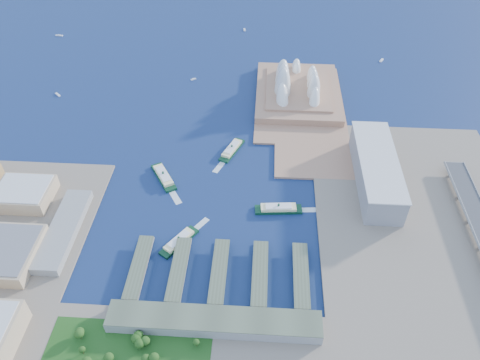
# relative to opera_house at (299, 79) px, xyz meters

# --- Properties ---
(ground) EXTENTS (3000.00, 3000.00, 0.00)m
(ground) POSITION_rel_opera_house_xyz_m (-105.00, -280.00, -32.00)
(ground) COLOR #0D1B40
(ground) RESTS_ON ground
(east_land) EXTENTS (240.00, 500.00, 3.00)m
(east_land) POSITION_rel_opera_house_xyz_m (135.00, -330.00, -30.50)
(east_land) COLOR gray
(east_land) RESTS_ON ground
(peninsula) EXTENTS (135.00, 220.00, 3.00)m
(peninsula) POSITION_rel_opera_house_xyz_m (2.50, -20.00, -30.50)
(peninsula) COLOR #A5775A
(peninsula) RESTS_ON ground
(opera_house) EXTENTS (134.00, 180.00, 58.00)m
(opera_house) POSITION_rel_opera_house_xyz_m (0.00, 0.00, 0.00)
(opera_house) COLOR white
(opera_house) RESTS_ON peninsula
(toaster_building) EXTENTS (45.00, 155.00, 35.00)m
(toaster_building) POSITION_rel_opera_house_xyz_m (90.00, -200.00, -11.50)
(toaster_building) COLOR gray
(toaster_building) RESTS_ON east_land
(ferry_wharves) EXTENTS (184.00, 90.00, 9.30)m
(ferry_wharves) POSITION_rel_opera_house_xyz_m (-91.00, -355.00, -27.35)
(ferry_wharves) COLOR #4D5842
(ferry_wharves) RESTS_ON ground
(terminal_building) EXTENTS (200.00, 28.00, 12.00)m
(terminal_building) POSITION_rel_opera_house_xyz_m (-90.00, -415.00, -23.00)
(terminal_building) COLOR gray
(terminal_building) RESTS_ON south_land
(ferry_a) EXTENTS (41.85, 56.23, 10.77)m
(ferry_a) POSITION_rel_opera_house_xyz_m (-176.71, -208.26, -26.62)
(ferry_a) COLOR #0D361E
(ferry_a) RESTS_ON ground
(ferry_b) EXTENTS (33.25, 55.05, 10.19)m
(ferry_b) POSITION_rel_opera_house_xyz_m (-93.61, -146.94, -26.90)
(ferry_b) COLOR #0D361E
(ferry_b) RESTS_ON ground
(ferry_c) EXTENTS (39.97, 49.46, 9.68)m
(ferry_c) POSITION_rel_opera_house_xyz_m (-139.66, -314.23, -27.16)
(ferry_c) COLOR #0D361E
(ferry_c) RESTS_ON ground
(ferry_d) EXTENTS (56.75, 18.98, 10.54)m
(ferry_d) POSITION_rel_opera_house_xyz_m (-29.94, -257.04, -26.73)
(ferry_d) COLOR #0D361E
(ferry_d) RESTS_ON ground
(boat_a) EXTENTS (11.54, 11.02, 2.46)m
(boat_a) POSITION_rel_opera_house_xyz_m (-383.06, -19.86, -30.77)
(boat_a) COLOR white
(boat_a) RESTS_ON ground
(boat_b) EXTENTS (9.08, 7.92, 2.43)m
(boat_b) POSITION_rel_opera_house_xyz_m (-172.80, 41.96, -30.79)
(boat_b) COLOR white
(boat_b) RESTS_ON ground
(boat_c) EXTENTS (9.60, 13.13, 2.91)m
(boat_c) POSITION_rel_opera_house_xyz_m (153.48, 128.74, -30.54)
(boat_c) COLOR white
(boat_c) RESTS_ON ground
(boat_d) EXTENTS (14.51, 3.97, 2.42)m
(boat_d) POSITION_rel_opera_house_xyz_m (-456.87, 192.87, -30.79)
(boat_d) COLOR white
(boat_d) RESTS_ON ground
(boat_e) EXTENTS (4.74, 11.41, 2.72)m
(boat_e) POSITION_rel_opera_house_xyz_m (-97.77, 241.05, -30.64)
(boat_e) COLOR white
(boat_e) RESTS_ON ground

